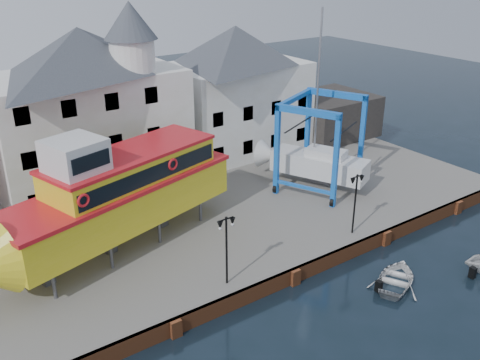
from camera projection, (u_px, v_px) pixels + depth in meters
ground at (294, 284)px, 31.69m from camera, size 140.00×140.00×0.00m
hardstanding at (198, 209)px, 39.73m from camera, size 44.00×22.00×1.00m
quay_wall at (293, 276)px, 31.57m from camera, size 44.00×0.47×1.00m
building_white_main at (88, 108)px, 39.96m from camera, size 14.00×8.30×14.00m
building_white_right at (236, 90)px, 48.05m from camera, size 12.00×8.00×11.20m
shed_dark at (329, 115)px, 53.28m from camera, size 8.00×7.00×4.00m
lamp_post_left at (226, 233)px, 28.81m from camera, size 1.12×0.32×4.20m
lamp_post_right at (356, 189)px, 34.10m from camera, size 1.12×0.32×4.20m
tour_boat at (105, 198)px, 31.72m from camera, size 18.36×8.98×7.79m
travel_lift at (310, 158)px, 41.75m from camera, size 7.78×9.12×13.55m
motorboat_b at (396, 283)px, 31.80m from camera, size 4.98×4.49×0.85m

